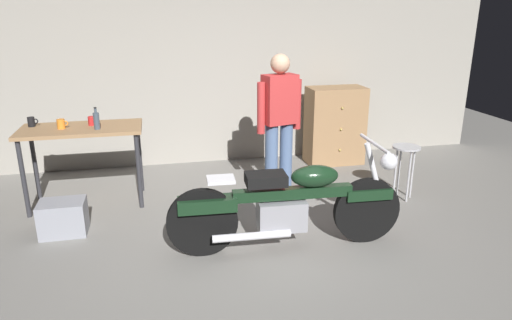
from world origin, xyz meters
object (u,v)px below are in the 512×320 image
object	(u,v)px
motorcycle	(289,203)
mug_red_diner	(92,121)
shop_stool	(405,158)
storage_bin	(63,218)
wooden_dresser	(335,126)
bottle	(96,120)
person_standing	(279,119)
mug_black_matte	(31,122)
mug_orange_travel	(61,124)

from	to	relation	value
motorcycle	mug_red_diner	bearing A→B (deg)	142.09
shop_stool	storage_bin	size ratio (longest dim) A/B	1.45
wooden_dresser	bottle	world-z (taller)	bottle
shop_stool	storage_bin	world-z (taller)	shop_stool
person_standing	mug_black_matte	size ratio (longest dim) A/B	15.08
person_standing	mug_red_diner	world-z (taller)	person_standing
mug_black_matte	person_standing	bearing A→B (deg)	-7.69
mug_orange_travel	mug_black_matte	world-z (taller)	mug_black_matte
mug_red_diner	motorcycle	bearing A→B (deg)	-40.83
shop_stool	mug_black_matte	bearing A→B (deg)	168.89
mug_red_diner	mug_orange_travel	xyz separation A→B (m)	(-0.31, -0.09, 0.00)
motorcycle	shop_stool	bearing A→B (deg)	30.28
wooden_dresser	motorcycle	bearing A→B (deg)	-120.59
bottle	storage_bin	bearing A→B (deg)	-118.56
mug_red_diner	mug_orange_travel	distance (m)	0.32
mug_red_diner	storage_bin	bearing A→B (deg)	-107.79
wooden_dresser	storage_bin	xyz separation A→B (m)	(-3.46, -1.55, -0.38)
motorcycle	person_standing	distance (m)	1.41
mug_black_matte	bottle	distance (m)	0.77
motorcycle	bottle	world-z (taller)	bottle
storage_bin	mug_black_matte	distance (m)	1.25
shop_stool	storage_bin	bearing A→B (deg)	-178.60
person_standing	wooden_dresser	bearing A→B (deg)	-152.94
bottle	wooden_dresser	bearing A→B (deg)	16.49
bottle	mug_orange_travel	bearing A→B (deg)	163.76
person_standing	bottle	distance (m)	2.02
person_standing	wooden_dresser	xyz separation A→B (m)	(1.11, 1.01, -0.38)
mug_red_diner	mug_black_matte	distance (m)	0.65
shop_stool	storage_bin	xyz separation A→B (m)	(-3.75, -0.09, -0.33)
wooden_dresser	storage_bin	bearing A→B (deg)	-155.94
storage_bin	mug_red_diner	size ratio (longest dim) A/B	4.06
mug_orange_travel	bottle	world-z (taller)	bottle
wooden_dresser	mug_black_matte	world-z (taller)	wooden_dresser
storage_bin	mug_black_matte	size ratio (longest dim) A/B	3.97
shop_stool	storage_bin	distance (m)	3.76
person_standing	shop_stool	xyz separation A→B (m)	(1.40, -0.44, -0.43)
shop_stool	wooden_dresser	world-z (taller)	wooden_dresser
mug_red_diner	bottle	world-z (taller)	bottle
shop_stool	mug_black_matte	distance (m)	4.23
mug_red_diner	person_standing	bearing A→B (deg)	-7.82
person_standing	mug_orange_travel	bearing A→B (deg)	-20.06
shop_stool	bottle	world-z (taller)	bottle
storage_bin	mug_red_diner	world-z (taller)	mug_red_diner
person_standing	storage_bin	distance (m)	2.53
mug_orange_travel	storage_bin	bearing A→B (deg)	-86.61
motorcycle	shop_stool	world-z (taller)	motorcycle
motorcycle	storage_bin	xyz separation A→B (m)	(-2.10, 0.76, -0.28)
wooden_dresser	mug_red_diner	bearing A→B (deg)	-167.22
mug_red_diner	bottle	bearing A→B (deg)	-69.44
mug_orange_travel	bottle	bearing A→B (deg)	-16.24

